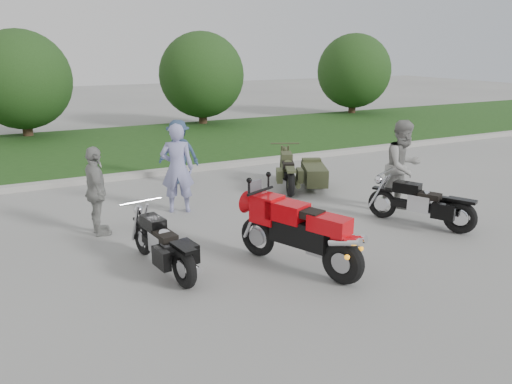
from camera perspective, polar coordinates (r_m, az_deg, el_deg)
name	(u,v)px	position (r m, az deg, el deg)	size (l,w,h in m)	color
ground	(265,252)	(8.55, 1.04, -6.91)	(80.00, 80.00, 0.00)	#9D9D97
curb	(163,172)	(13.86, -10.53, 2.28)	(60.00, 0.30, 0.15)	#A9A69F
grass_strip	(129,146)	(17.80, -14.33, 5.12)	(60.00, 8.00, 0.14)	#2D581E
tree_mid_left	(21,80)	(20.50, -25.25, 11.52)	(3.60, 3.60, 4.00)	#3F2B1C
tree_mid_right	(202,75)	(21.87, -6.23, 13.14)	(3.60, 3.60, 4.00)	#3F2B1C
tree_far_right	(354,71)	(25.79, 11.13, 13.41)	(3.60, 3.60, 4.00)	#3F2B1C
sportbike_red	(301,231)	(7.72, 5.12, -4.47)	(1.11, 2.17, 1.09)	black
cruiser_left	(164,247)	(7.83, -10.44, -6.21)	(0.54, 2.06, 0.80)	black
cruiser_right	(424,206)	(10.16, 18.70, -1.47)	(1.11, 1.95, 0.82)	black
cruiser_sidecar	(303,173)	(12.25, 5.42, 2.13)	(1.55, 2.00, 0.83)	black
person_stripe	(177,168)	(10.48, -8.99, 2.69)	(0.68, 0.45, 1.88)	#8E90C1
person_grey	(403,167)	(10.82, 16.45, 2.80)	(0.94, 0.73, 1.94)	gray
person_denim	(179,152)	(12.68, -8.83, 4.49)	(1.05, 0.61, 1.63)	navy
person_back	(96,191)	(9.54, -17.78, 0.06)	(0.97, 0.41, 1.66)	gray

